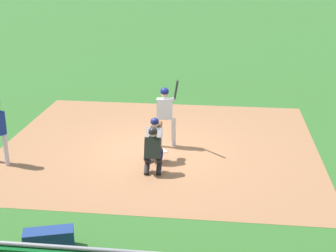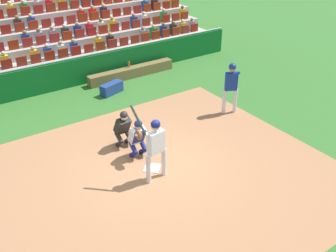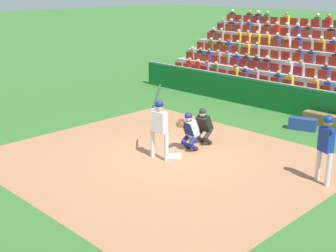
# 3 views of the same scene
# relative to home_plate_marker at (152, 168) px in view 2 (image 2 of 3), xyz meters

# --- Properties ---
(ground_plane) EXTENTS (160.00, 160.00, 0.00)m
(ground_plane) POSITION_rel_home_plate_marker_xyz_m (0.00, 0.00, -0.02)
(ground_plane) COLOR #336729
(infield_dirt_patch) EXTENTS (9.46, 8.56, 0.01)m
(infield_dirt_patch) POSITION_rel_home_plate_marker_xyz_m (0.00, 0.50, -0.01)
(infield_dirt_patch) COLOR #A56E4A
(infield_dirt_patch) RESTS_ON ground_plane
(home_plate_marker) EXTENTS (0.62, 0.62, 0.02)m
(home_plate_marker) POSITION_rel_home_plate_marker_xyz_m (0.00, 0.00, 0.00)
(home_plate_marker) COLOR white
(home_plate_marker) RESTS_ON infield_dirt_patch
(batter_at_plate) EXTENTS (0.81, 0.64, 2.19)m
(batter_at_plate) POSITION_rel_home_plate_marker_xyz_m (0.17, 0.47, 1.13)
(batter_at_plate) COLOR silver
(batter_at_plate) RESTS_ON ground_plane
(catcher_crouching) EXTENTS (0.47, 0.71, 1.29)m
(catcher_crouching) POSITION_rel_home_plate_marker_xyz_m (0.03, -0.71, 0.70)
(catcher_crouching) COLOR navy
(catcher_crouching) RESTS_ON ground_plane
(home_plate_umpire) EXTENTS (0.48, 0.49, 1.27)m
(home_plate_umpire) POSITION_rel_home_plate_marker_xyz_m (0.09, -1.48, 0.68)
(home_plate_umpire) COLOR black
(home_plate_umpire) RESTS_ON ground_plane
(dugout_wall) EXTENTS (16.85, 0.24, 1.21)m
(dugout_wall) POSITION_rel_home_plate_marker_xyz_m (0.00, -6.84, 0.56)
(dugout_wall) COLOR #0D571F
(dugout_wall) RESTS_ON ground_plane
(dugout_bench) EXTENTS (4.02, 0.40, 0.44)m
(dugout_bench) POSITION_rel_home_plate_marker_xyz_m (-2.92, -6.29, 0.20)
(dugout_bench) COLOR brown
(dugout_bench) RESTS_ON ground_plane
(water_bottle_on_bench) EXTENTS (0.07, 0.07, 0.25)m
(water_bottle_on_bench) POSITION_rel_home_plate_marker_xyz_m (-2.86, -6.38, 0.55)
(water_bottle_on_bench) COLOR #CF4E27
(water_bottle_on_bench) RESTS_ON dugout_bench
(equipment_duffel_bag) EXTENTS (1.03, 0.63, 0.44)m
(equipment_duffel_bag) POSITION_rel_home_plate_marker_xyz_m (-1.41, -5.24, 0.20)
(equipment_duffel_bag) COLOR navy
(equipment_duffel_bag) RESTS_ON ground_plane
(on_deck_batter) EXTENTS (0.55, 0.38, 1.88)m
(on_deck_batter) POSITION_rel_home_plate_marker_xyz_m (-4.16, -1.37, 1.15)
(on_deck_batter) COLOR silver
(on_deck_batter) RESTS_ON ground_plane
(bleacher_stand) EXTENTS (18.38, 5.46, 3.61)m
(bleacher_stand) POSITION_rel_home_plate_marker_xyz_m (0.01, -12.17, 1.07)
(bleacher_stand) COLOR #A69F99
(bleacher_stand) RESTS_ON ground_plane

